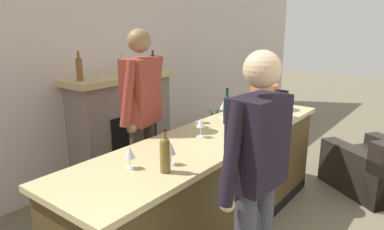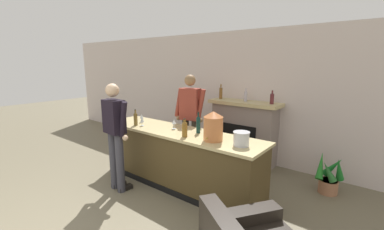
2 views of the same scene
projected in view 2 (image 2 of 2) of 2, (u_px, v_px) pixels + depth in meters
wall_back_panel at (230, 95)px, 5.73m from camera, size 12.00×0.07×2.75m
bar_counter at (178, 158)px, 4.37m from camera, size 3.05×0.76×0.97m
fireplace_stone at (244, 132)px, 5.37m from camera, size 1.48×0.52×1.63m
potted_plant_corner at (329, 176)px, 4.14m from camera, size 0.43×0.41×0.67m
person_customer at (115, 133)px, 4.11m from camera, size 0.66×0.33×1.77m
person_bartender at (190, 118)px, 4.90m from camera, size 0.65×0.37×1.87m
copper_dispenser at (213, 126)px, 3.70m from camera, size 0.29×0.32×0.43m
ice_bucket_steel at (241, 139)px, 3.49m from camera, size 0.23×0.23×0.20m
wine_bottle_port_short at (198, 124)px, 4.11m from camera, size 0.06×0.06×0.35m
wine_bottle_riesling_slim at (136, 118)px, 4.62m from camera, size 0.07×0.07×0.29m
wine_bottle_merlot_tall at (185, 128)px, 3.90m from camera, size 0.08×0.08×0.29m
wine_glass_front_right at (211, 125)px, 4.12m from camera, size 0.08×0.08×0.19m
wine_glass_by_dispenser at (174, 122)px, 4.37m from camera, size 0.07×0.07×0.17m
wine_glass_near_bucket at (142, 117)px, 4.86m from camera, size 0.07×0.07×0.16m
wine_glass_back_row at (142, 120)px, 4.59m from camera, size 0.07×0.07×0.16m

